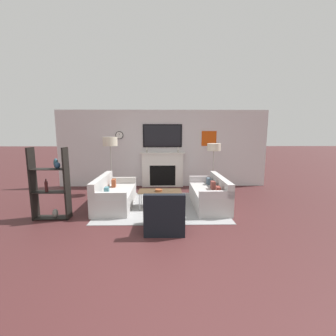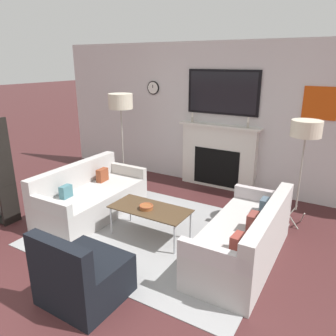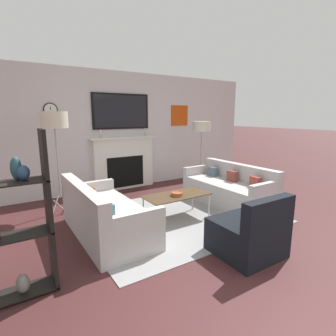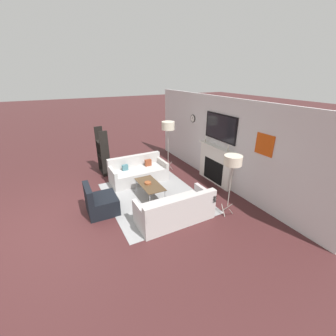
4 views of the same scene
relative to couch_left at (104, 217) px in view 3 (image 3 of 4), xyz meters
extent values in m
cube|color=silver|center=(1.26, 2.29, 1.07)|extent=(7.42, 0.07, 2.70)
cube|color=silver|center=(1.26, 2.18, 0.31)|extent=(1.45, 0.16, 1.19)
cube|color=black|center=(1.26, 2.09, 0.14)|extent=(0.90, 0.01, 0.71)
cube|color=silver|center=(1.26, 2.16, 0.93)|extent=(1.57, 0.22, 0.04)
cylinder|color=#B2AD9E|center=(0.72, 2.13, 1.00)|extent=(0.04, 0.04, 0.10)
cylinder|color=white|center=(0.72, 2.13, 1.09)|extent=(0.03, 0.03, 0.09)
cylinder|color=#B2AD9E|center=(1.81, 2.13, 1.00)|extent=(0.04, 0.04, 0.10)
cylinder|color=white|center=(1.81, 2.13, 1.09)|extent=(0.03, 0.03, 0.09)
cube|color=black|center=(1.26, 2.25, 1.53)|extent=(1.37, 0.04, 0.80)
cube|color=black|center=(1.26, 2.23, 1.53)|extent=(1.27, 0.01, 0.72)
cylinder|color=black|center=(-0.24, 2.24, 1.55)|extent=(0.27, 0.02, 0.27)
cylinder|color=silver|center=(-0.24, 2.23, 1.55)|extent=(0.23, 0.00, 0.23)
cube|color=black|center=(-0.24, 2.23, 1.58)|extent=(0.01, 0.00, 0.06)
cube|color=#C6450D|center=(2.91, 2.25, 1.44)|extent=(0.52, 0.02, 0.52)
cube|color=gray|center=(1.26, 0.00, -0.27)|extent=(3.13, 2.54, 0.01)
cube|color=#B7B3B0|center=(0.05, 0.00, -0.07)|extent=(0.87, 1.82, 0.42)
cube|color=#B7B3B0|center=(-0.30, 0.00, 0.33)|extent=(0.18, 1.82, 0.37)
cube|color=#B9B2AC|center=(0.04, 0.86, 0.23)|extent=(0.85, 0.11, 0.18)
cube|color=#B7B7B4|center=(0.05, -0.86, 0.23)|extent=(0.85, 0.11, 0.18)
cube|color=brown|center=(-0.08, 0.40, 0.25)|extent=(0.12, 0.22, 0.21)
cube|color=#416F78|center=(-0.08, -0.41, 0.24)|extent=(0.11, 0.19, 0.19)
cube|color=#B7B3B0|center=(2.48, 0.00, -0.05)|extent=(0.80, 1.85, 0.45)
cube|color=#B7B3B0|center=(2.79, 0.00, 0.33)|extent=(0.18, 1.85, 0.32)
cube|color=#BBB3B4|center=(2.48, -0.87, 0.26)|extent=(0.79, 0.11, 0.18)
cube|color=#BCAFB1|center=(2.47, 0.87, 0.26)|extent=(0.79, 0.11, 0.18)
cube|color=brown|center=(2.60, -0.55, 0.27)|extent=(0.11, 0.20, 0.20)
cube|color=brown|center=(2.60, 0.00, 0.27)|extent=(0.10, 0.21, 0.21)
cube|color=#4B5D6D|center=(2.59, 0.55, 0.26)|extent=(0.11, 0.19, 0.19)
cube|color=black|center=(1.32, -1.47, -0.06)|extent=(0.77, 0.75, 0.44)
cube|color=black|center=(1.32, -1.77, 0.34)|extent=(0.76, 0.15, 0.37)
cube|color=#4C3823|center=(1.21, -0.10, 0.15)|extent=(1.11, 0.53, 0.02)
cylinder|color=#B7B7BC|center=(0.70, -0.32, -0.07)|extent=(0.02, 0.02, 0.42)
cylinder|color=#B7B7BC|center=(1.72, -0.32, -0.07)|extent=(0.02, 0.02, 0.42)
cylinder|color=#B7B7BC|center=(0.70, 0.12, -0.07)|extent=(0.02, 0.02, 0.42)
cylinder|color=#B7B7BC|center=(1.72, 0.12, -0.07)|extent=(0.02, 0.02, 0.42)
cylinder|color=#954F28|center=(1.18, -0.14, 0.18)|extent=(0.18, 0.18, 0.05)
torus|color=#974829|center=(1.18, -0.14, 0.20)|extent=(0.19, 0.19, 0.02)
cylinder|color=#9E998E|center=(-0.25, 1.34, -0.14)|extent=(0.09, 0.23, 0.28)
cylinder|color=#9E998E|center=(-0.43, 1.38, -0.14)|extent=(0.17, 0.19, 0.28)
cylinder|color=#9E998E|center=(-0.38, 1.20, -0.14)|extent=(0.23, 0.07, 0.28)
cylinder|color=#9E998E|center=(-0.35, 1.31, 0.61)|extent=(0.02, 0.02, 1.24)
cylinder|color=beige|center=(-0.35, 1.31, 1.37)|extent=(0.45, 0.45, 0.28)
cylinder|color=#9E998E|center=(2.98, 1.34, -0.16)|extent=(0.09, 0.23, 0.26)
cylinder|color=#9E998E|center=(2.80, 1.38, -0.16)|extent=(0.17, 0.19, 0.26)
cylinder|color=#9E998E|center=(2.85, 1.20, -0.16)|extent=(0.23, 0.07, 0.26)
cylinder|color=#9E998E|center=(2.88, 1.31, 0.52)|extent=(0.02, 0.02, 1.11)
cylinder|color=beige|center=(2.88, 1.31, 1.19)|extent=(0.42, 0.42, 0.23)
cube|color=black|center=(-0.83, -0.83, 0.52)|extent=(0.04, 0.28, 1.60)
cube|color=black|center=(-1.20, -0.83, -0.25)|extent=(0.78, 0.28, 0.02)
cube|color=black|center=(-1.20, -0.83, 0.34)|extent=(0.78, 0.28, 0.01)
cube|color=black|center=(-1.20, -0.83, 0.85)|extent=(0.78, 0.28, 0.02)
ellipsoid|color=navy|center=(-1.01, -0.82, 0.93)|extent=(0.11, 0.11, 0.14)
ellipsoid|color=gray|center=(-1.12, -0.86, -0.15)|extent=(0.12, 0.12, 0.20)
ellipsoid|color=#295262|center=(-1.06, -0.78, 0.97)|extent=(0.10, 0.10, 0.22)
camera|label=1|loc=(1.31, -5.71, 1.62)|focal=24.00mm
camera|label=2|loc=(3.50, -3.49, 2.07)|focal=35.00mm
camera|label=3|loc=(-1.16, -3.51, 1.44)|focal=28.00mm
camera|label=4|loc=(6.46, -2.27, 3.05)|focal=24.00mm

